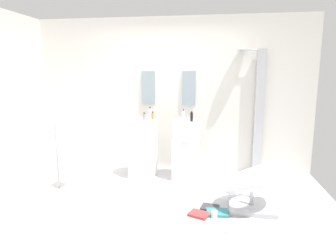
{
  "coord_description": "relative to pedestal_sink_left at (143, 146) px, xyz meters",
  "views": [
    {
      "loc": [
        0.76,
        -3.47,
        1.68
      ],
      "look_at": [
        0.15,
        0.55,
        0.95
      ],
      "focal_mm": 31.9,
      "sensor_mm": 36.0,
      "label": 1
    }
  ],
  "objects": [
    {
      "name": "soap_bottle_clear",
      "position": [
        0.64,
        0.14,
        0.52
      ],
      "size": [
        0.04,
        0.04,
        0.16
      ],
      "color": "silver",
      "rests_on": "pedestal_sink_right"
    },
    {
      "name": "rear_partition",
      "position": [
        0.35,
        0.52,
        0.81
      ],
      "size": [
        4.8,
        0.1,
        2.6
      ],
      "primitive_type": "cube",
      "color": "silver",
      "rests_on": "ground_plane"
    },
    {
      "name": "area_rug",
      "position": [
        0.98,
        -1.2,
        -0.49
      ],
      "size": [
        1.26,
        0.86,
        0.01
      ],
      "primitive_type": "cube",
      "color": "#B2B2B7",
      "rests_on": "ground_plane"
    },
    {
      "name": "vanity_mirror_right",
      "position": [
        0.7,
        0.45,
        0.93
      ],
      "size": [
        0.22,
        0.03,
        0.56
      ],
      "primitive_type": "cube",
      "color": "#8C9EA8"
    },
    {
      "name": "ground_plane",
      "position": [
        0.35,
        -1.13,
        -0.51
      ],
      "size": [
        4.8,
        3.6,
        0.04
      ],
      "primitive_type": "cube",
      "color": "silver"
    },
    {
      "name": "magazine_red",
      "position": [
        0.98,
        -1.3,
        -0.47
      ],
      "size": [
        0.27,
        0.25,
        0.03
      ],
      "primitive_type": "cube",
      "rotation": [
        0.0,
        0.0,
        -0.38
      ],
      "color": "#B73838",
      "rests_on": "area_rug"
    },
    {
      "name": "shower_column",
      "position": [
        1.84,
        0.39,
        0.59
      ],
      "size": [
        0.49,
        0.24,
        2.05
      ],
      "color": "#B7BABF",
      "rests_on": "ground_plane"
    },
    {
      "name": "pedestal_sink_right",
      "position": [
        0.7,
        0.0,
        0.0
      ],
      "size": [
        0.45,
        0.45,
        1.04
      ],
      "color": "white",
      "rests_on": "ground_plane"
    },
    {
      "name": "towel_rack",
      "position": [
        -0.96,
        -0.72,
        0.14
      ],
      "size": [
        0.37,
        0.22,
        0.95
      ],
      "color": "#B7BABF",
      "rests_on": "ground_plane"
    },
    {
      "name": "vanity_mirror_left",
      "position": [
        0.0,
        0.45,
        0.93
      ],
      "size": [
        0.22,
        0.03,
        0.56
      ],
      "primitive_type": "cube",
      "color": "#8C9EA8"
    },
    {
      "name": "soap_bottle_white",
      "position": [
        0.1,
        0.09,
        0.54
      ],
      "size": [
        0.04,
        0.04,
        0.19
      ],
      "color": "white",
      "rests_on": "pedestal_sink_left"
    },
    {
      "name": "soap_bottle_amber",
      "position": [
        0.16,
        0.02,
        0.5
      ],
      "size": [
        0.04,
        0.04,
        0.13
      ],
      "color": "#C68C38",
      "rests_on": "pedestal_sink_left"
    },
    {
      "name": "lounge_chair",
      "position": [
        1.62,
        -1.0,
        -0.14
      ],
      "size": [
        1.05,
        1.05,
        0.65
      ],
      "color": "#B7BABF",
      "rests_on": "ground_plane"
    },
    {
      "name": "soap_bottle_grey",
      "position": [
        0.05,
        -0.1,
        0.5
      ],
      "size": [
        0.05,
        0.05,
        0.13
      ],
      "color": "#99999E",
      "rests_on": "pedestal_sink_left"
    },
    {
      "name": "coffee_mug",
      "position": [
        1.16,
        -1.33,
        -0.44
      ],
      "size": [
        0.07,
        0.07,
        0.08
      ],
      "primitive_type": "cylinder",
      "color": "white",
      "rests_on": "area_rug"
    },
    {
      "name": "magazine_teal",
      "position": [
        1.2,
        -1.22,
        -0.47
      ],
      "size": [
        0.27,
        0.22,
        0.03
      ],
      "primitive_type": "cube",
      "rotation": [
        0.0,
        0.0,
        0.09
      ],
      "color": "teal",
      "rests_on": "area_rug"
    },
    {
      "name": "soap_bottle_black",
      "position": [
        0.79,
        -0.09,
        0.52
      ],
      "size": [
        0.04,
        0.04,
        0.16
      ],
      "color": "black",
      "rests_on": "pedestal_sink_right"
    },
    {
      "name": "pedestal_sink_left",
      "position": [
        0.0,
        0.0,
        0.0
      ],
      "size": [
        0.45,
        0.45,
        1.04
      ],
      "color": "white",
      "rests_on": "ground_plane"
    },
    {
      "name": "magazine_charcoal",
      "position": [
        1.1,
        -1.08,
        -0.47
      ],
      "size": [
        0.24,
        0.23,
        0.02
      ],
      "primitive_type": "cube",
      "rotation": [
        0.0,
        0.0,
        -0.19
      ],
      "color": "#38383D",
      "rests_on": "area_rug"
    }
  ]
}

